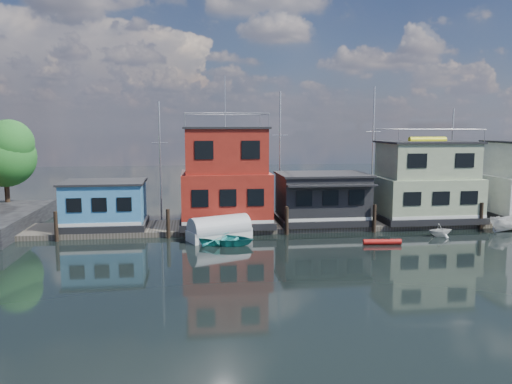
{
  "coord_description": "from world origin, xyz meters",
  "views": [
    {
      "loc": [
        -11.2,
        -27.83,
        8.3
      ],
      "look_at": [
        -6.03,
        12.0,
        3.0
      ],
      "focal_mm": 35.0,
      "sensor_mm": 36.0,
      "label": 1
    }
  ],
  "objects": [
    {
      "name": "dinghy_white",
      "position": [
        7.42,
        7.11,
        0.51
      ],
      "size": [
        2.05,
        1.81,
        1.02
      ],
      "primitive_type": "imported",
      "rotation": [
        0.0,
        0.0,
        1.65
      ],
      "color": "silver",
      "rests_on": "ground"
    },
    {
      "name": "dock",
      "position": [
        0.0,
        12.0,
        0.2
      ],
      "size": [
        48.0,
        5.0,
        0.4
      ],
      "primitive_type": "cube",
      "color": "#595147",
      "rests_on": "ground"
    },
    {
      "name": "motorboat",
      "position": [
        13.77,
        8.23,
        0.7
      ],
      "size": [
        3.83,
        2.07,
        1.4
      ],
      "primitive_type": "imported",
      "rotation": [
        0.0,
        0.0,
        1.77
      ],
      "color": "silver",
      "rests_on": "ground"
    },
    {
      "name": "tarp_runabout",
      "position": [
        -9.23,
        8.31,
        0.71
      ],
      "size": [
        5.0,
        3.51,
        1.89
      ],
      "rotation": [
        0.0,
        0.0,
        0.41
      ],
      "color": "silver",
      "rests_on": "ground"
    },
    {
      "name": "houseboat_blue",
      "position": [
        -18.0,
        12.0,
        2.21
      ],
      "size": [
        6.4,
        4.9,
        3.66
      ],
      "color": "black",
      "rests_on": "dock"
    },
    {
      "name": "houseboat_dark",
      "position": [
        -0.5,
        11.98,
        2.42
      ],
      "size": [
        7.4,
        6.1,
        4.06
      ],
      "color": "black",
      "rests_on": "dock"
    },
    {
      "name": "houseboat_red",
      "position": [
        -8.5,
        12.0,
        4.1
      ],
      "size": [
        7.4,
        5.9,
        11.86
      ],
      "color": "black",
      "rests_on": "dock"
    },
    {
      "name": "dinghy_teal",
      "position": [
        -8.85,
        6.55,
        0.41
      ],
      "size": [
        4.68,
        4.01,
        0.82
      ],
      "primitive_type": "imported",
      "rotation": [
        0.0,
        0.0,
        1.22
      ],
      "color": "teal",
      "rests_on": "ground"
    },
    {
      "name": "ground",
      "position": [
        0.0,
        0.0,
        0.0
      ],
      "size": [
        160.0,
        160.0,
        0.0
      ],
      "primitive_type": "plane",
      "color": "black",
      "rests_on": "ground"
    },
    {
      "name": "pilings",
      "position": [
        -0.33,
        9.2,
        1.1
      ],
      "size": [
        42.28,
        0.28,
        2.2
      ],
      "color": "#2D2116",
      "rests_on": "ground"
    },
    {
      "name": "houseboat_green",
      "position": [
        8.5,
        12.0,
        3.55
      ],
      "size": [
        8.4,
        5.9,
        7.03
      ],
      "color": "black",
      "rests_on": "dock"
    },
    {
      "name": "red_kayak",
      "position": [
        2.08,
        5.17,
        0.2
      ],
      "size": [
        2.72,
        0.63,
        0.4
      ],
      "primitive_type": "cylinder",
      "rotation": [
        0.0,
        1.57,
        -0.09
      ],
      "color": "red",
      "rests_on": "ground"
    },
    {
      "name": "background_masts",
      "position": [
        4.76,
        18.0,
        5.55
      ],
      "size": [
        36.4,
        0.16,
        12.0
      ],
      "color": "silver",
      "rests_on": "ground"
    }
  ]
}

